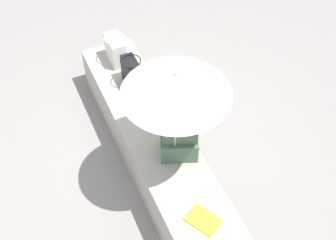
% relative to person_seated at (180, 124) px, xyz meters
% --- Properties ---
extents(ground_plane, '(14.00, 14.00, 0.00)m').
position_rel_person_seated_xyz_m(ground_plane, '(0.24, 0.12, -0.88)').
color(ground_plane, gray).
extents(stone_bench, '(3.08, 0.60, 0.49)m').
position_rel_person_seated_xyz_m(stone_bench, '(0.24, 0.12, -0.63)').
color(stone_bench, '#A8A093').
rests_on(stone_bench, ground).
extents(person_seated, '(0.39, 0.51, 0.90)m').
position_rel_person_seated_xyz_m(person_seated, '(0.00, 0.00, 0.00)').
color(person_seated, '#47664C').
rests_on(person_seated, stone_bench).
extents(parasol, '(0.90, 0.90, 1.10)m').
position_rel_person_seated_xyz_m(parasol, '(-0.07, 0.08, 0.58)').
color(parasol, '#B7B7BC').
rests_on(parasol, stone_bench).
extents(handbag_black, '(0.30, 0.22, 0.34)m').
position_rel_person_seated_xyz_m(handbag_black, '(1.02, 0.08, -0.22)').
color(handbag_black, black).
rests_on(handbag_black, stone_bench).
extents(tote_bag_canvas, '(0.31, 0.23, 0.33)m').
position_rel_person_seated_xyz_m(tote_bag_canvas, '(1.45, 0.10, -0.23)').
color(tote_bag_canvas, silver).
rests_on(tote_bag_canvas, stone_bench).
extents(magazine, '(0.34, 0.31, 0.01)m').
position_rel_person_seated_xyz_m(magazine, '(-0.74, 0.12, -0.38)').
color(magazine, gold).
rests_on(magazine, stone_bench).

